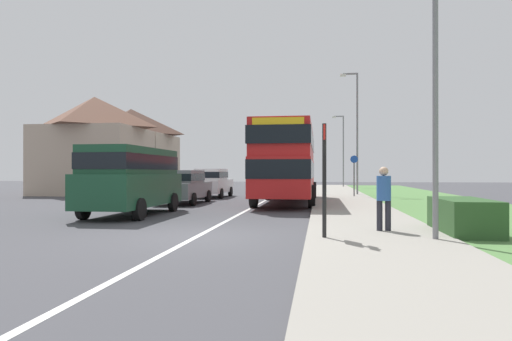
{
  "coord_description": "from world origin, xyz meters",
  "views": [
    {
      "loc": [
        2.89,
        -10.34,
        1.54
      ],
      "look_at": [
        0.53,
        6.31,
        1.6
      ],
      "focal_mm": 31.38,
      "sensor_mm": 36.0,
      "label": 1
    }
  ],
  "objects_px": {
    "parked_van_dark_green": "(132,176)",
    "cycle_route_sign": "(354,174)",
    "street_lamp_mid": "(356,126)",
    "bus_stop_sign": "(324,172)",
    "street_lamp_near": "(430,29)",
    "parked_car_white": "(212,182)",
    "street_lamp_far": "(342,146)",
    "pedestrian_at_stop": "(384,195)",
    "parked_car_grey": "(184,185)",
    "double_decker_bus": "(287,160)"
  },
  "relations": [
    {
      "from": "street_lamp_near",
      "to": "parked_car_grey",
      "type": "bearing_deg",
      "value": 128.67
    },
    {
      "from": "parked_van_dark_green",
      "to": "street_lamp_near",
      "type": "height_order",
      "value": "street_lamp_near"
    },
    {
      "from": "pedestrian_at_stop",
      "to": "double_decker_bus",
      "type": "bearing_deg",
      "value": 106.31
    },
    {
      "from": "parked_van_dark_green",
      "to": "parked_car_white",
      "type": "distance_m",
      "value": 11.38
    },
    {
      "from": "parked_car_white",
      "to": "pedestrian_at_stop",
      "type": "height_order",
      "value": "parked_car_white"
    },
    {
      "from": "parked_car_white",
      "to": "street_lamp_near",
      "type": "distance_m",
      "value": 19.13
    },
    {
      "from": "parked_car_grey",
      "to": "street_lamp_mid",
      "type": "height_order",
      "value": "street_lamp_mid"
    },
    {
      "from": "parked_car_grey",
      "to": "cycle_route_sign",
      "type": "bearing_deg",
      "value": 33.97
    },
    {
      "from": "double_decker_bus",
      "to": "parked_van_dark_green",
      "type": "height_order",
      "value": "double_decker_bus"
    },
    {
      "from": "bus_stop_sign",
      "to": "cycle_route_sign",
      "type": "distance_m",
      "value": 17.14
    },
    {
      "from": "pedestrian_at_stop",
      "to": "bus_stop_sign",
      "type": "height_order",
      "value": "bus_stop_sign"
    },
    {
      "from": "street_lamp_mid",
      "to": "pedestrian_at_stop",
      "type": "bearing_deg",
      "value": -92.42
    },
    {
      "from": "bus_stop_sign",
      "to": "street_lamp_mid",
      "type": "height_order",
      "value": "street_lamp_mid"
    },
    {
      "from": "double_decker_bus",
      "to": "parked_car_grey",
      "type": "relative_size",
      "value": 2.16
    },
    {
      "from": "street_lamp_near",
      "to": "pedestrian_at_stop",
      "type": "bearing_deg",
      "value": 123.68
    },
    {
      "from": "parked_van_dark_green",
      "to": "cycle_route_sign",
      "type": "height_order",
      "value": "cycle_route_sign"
    },
    {
      "from": "pedestrian_at_stop",
      "to": "street_lamp_far",
      "type": "relative_size",
      "value": 0.24
    },
    {
      "from": "cycle_route_sign",
      "to": "street_lamp_near",
      "type": "xyz_separation_m",
      "value": [
        0.32,
        -16.92,
        3.17
      ]
    },
    {
      "from": "pedestrian_at_stop",
      "to": "bus_stop_sign",
      "type": "xyz_separation_m",
      "value": [
        -1.44,
        -1.31,
        0.56
      ]
    },
    {
      "from": "cycle_route_sign",
      "to": "street_lamp_mid",
      "type": "xyz_separation_m",
      "value": [
        0.28,
        2.39,
        3.08
      ]
    },
    {
      "from": "bus_stop_sign",
      "to": "street_lamp_mid",
      "type": "xyz_separation_m",
      "value": [
        2.2,
        19.42,
        2.97
      ]
    },
    {
      "from": "bus_stop_sign",
      "to": "street_lamp_far",
      "type": "bearing_deg",
      "value": 86.52
    },
    {
      "from": "parked_car_white",
      "to": "street_lamp_mid",
      "type": "distance_m",
      "value": 9.87
    },
    {
      "from": "double_decker_bus",
      "to": "bus_stop_sign",
      "type": "xyz_separation_m",
      "value": [
        1.68,
        -11.97,
        -0.6
      ]
    },
    {
      "from": "parked_van_dark_green",
      "to": "parked_car_grey",
      "type": "height_order",
      "value": "parked_van_dark_green"
    },
    {
      "from": "street_lamp_near",
      "to": "parked_van_dark_green",
      "type": "bearing_deg",
      "value": 149.82
    },
    {
      "from": "cycle_route_sign",
      "to": "parked_car_white",
      "type": "bearing_deg",
      "value": -177.68
    },
    {
      "from": "parked_car_grey",
      "to": "parked_van_dark_green",
      "type": "bearing_deg",
      "value": -90.45
    },
    {
      "from": "pedestrian_at_stop",
      "to": "parked_car_white",
      "type": "bearing_deg",
      "value": 117.56
    },
    {
      "from": "pedestrian_at_stop",
      "to": "street_lamp_far",
      "type": "xyz_separation_m",
      "value": [
        0.68,
        33.51,
        3.11
      ]
    },
    {
      "from": "double_decker_bus",
      "to": "pedestrian_at_stop",
      "type": "height_order",
      "value": "double_decker_bus"
    },
    {
      "from": "street_lamp_near",
      "to": "double_decker_bus",
      "type": "bearing_deg",
      "value": 108.3
    },
    {
      "from": "parked_car_white",
      "to": "street_lamp_far",
      "type": "height_order",
      "value": "street_lamp_far"
    },
    {
      "from": "parked_car_white",
      "to": "bus_stop_sign",
      "type": "bearing_deg",
      "value": -68.47
    },
    {
      "from": "parked_van_dark_green",
      "to": "street_lamp_mid",
      "type": "xyz_separation_m",
      "value": [
        8.92,
        14.1,
        3.1
      ]
    },
    {
      "from": "parked_car_white",
      "to": "street_lamp_mid",
      "type": "xyz_separation_m",
      "value": [
        8.79,
        2.73,
        3.56
      ]
    },
    {
      "from": "bus_stop_sign",
      "to": "street_lamp_near",
      "type": "height_order",
      "value": "street_lamp_near"
    },
    {
      "from": "parked_car_grey",
      "to": "street_lamp_far",
      "type": "height_order",
      "value": "street_lamp_far"
    },
    {
      "from": "parked_van_dark_green",
      "to": "pedestrian_at_stop",
      "type": "xyz_separation_m",
      "value": [
        8.15,
        -4.0,
        -0.43
      ]
    },
    {
      "from": "double_decker_bus",
      "to": "cycle_route_sign",
      "type": "relative_size",
      "value": 3.82
    },
    {
      "from": "parked_car_white",
      "to": "cycle_route_sign",
      "type": "relative_size",
      "value": 1.79
    },
    {
      "from": "parked_van_dark_green",
      "to": "cycle_route_sign",
      "type": "bearing_deg",
      "value": 53.6
    },
    {
      "from": "parked_car_white",
      "to": "pedestrian_at_stop",
      "type": "xyz_separation_m",
      "value": [
        8.02,
        -15.37,
        0.03
      ]
    },
    {
      "from": "double_decker_bus",
      "to": "street_lamp_mid",
      "type": "relative_size",
      "value": 1.22
    },
    {
      "from": "parked_van_dark_green",
      "to": "bus_stop_sign",
      "type": "distance_m",
      "value": 8.57
    },
    {
      "from": "parked_car_grey",
      "to": "street_lamp_near",
      "type": "bearing_deg",
      "value": -51.33
    },
    {
      "from": "parked_van_dark_green",
      "to": "parked_car_white",
      "type": "relative_size",
      "value": 1.18
    },
    {
      "from": "street_lamp_near",
      "to": "cycle_route_sign",
      "type": "bearing_deg",
      "value": 91.09
    },
    {
      "from": "parked_car_grey",
      "to": "street_lamp_far",
      "type": "bearing_deg",
      "value": 69.56
    },
    {
      "from": "street_lamp_mid",
      "to": "bus_stop_sign",
      "type": "bearing_deg",
      "value": -96.47
    }
  ]
}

